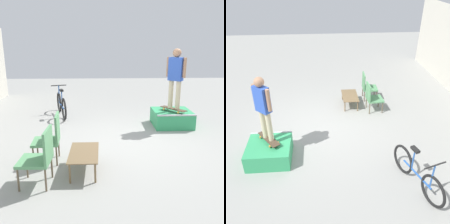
{
  "view_description": "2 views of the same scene",
  "coord_description": "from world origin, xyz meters",
  "views": [
    {
      "loc": [
        -5.66,
        0.71,
        2.3
      ],
      "look_at": [
        0.3,
        0.48,
        0.69
      ],
      "focal_mm": 40.0,
      "sensor_mm": 36.0,
      "label": 1
    },
    {
      "loc": [
        6.32,
        0.02,
        4.33
      ],
      "look_at": [
        0.31,
        0.51,
        0.74
      ],
      "focal_mm": 40.0,
      "sensor_mm": 36.0,
      "label": 2
    }
  ],
  "objects": [
    {
      "name": "coffee_table",
      "position": [
        -1.38,
        1.06,
        0.34
      ],
      "size": [
        0.96,
        0.53,
        0.38
      ],
      "color": "brown",
      "rests_on": "ground_plane"
    },
    {
      "name": "patio_chair_left",
      "position": [
        -1.82,
        1.75,
        0.54
      ],
      "size": [
        0.54,
        0.54,
        0.99
      ],
      "rotation": [
        0.0,
        0.0,
        3.11
      ],
      "color": "brown",
      "rests_on": "ground_plane"
    },
    {
      "name": "person_skater",
      "position": [
        1.14,
        -1.31,
        1.52
      ],
      "size": [
        0.41,
        0.45,
        1.66
      ],
      "rotation": [
        0.0,
        0.0,
        0.85
      ],
      "color": "#C6B793",
      "rests_on": "skateboard_on_ramp"
    },
    {
      "name": "patio_chair_right",
      "position": [
        -0.95,
        1.75,
        0.54
      ],
      "size": [
        0.55,
        0.55,
        0.99
      ],
      "rotation": [
        0.0,
        0.0,
        3.21
      ],
      "color": "brown",
      "rests_on": "ground_plane"
    },
    {
      "name": "skate_ramp_box",
      "position": [
        1.27,
        -1.31,
        0.23
      ],
      "size": [
        1.05,
        1.08,
        0.47
      ],
      "color": "#339E60",
      "rests_on": "ground_plane"
    },
    {
      "name": "skateboard_on_ramp",
      "position": [
        1.14,
        -1.31,
        0.53
      ],
      "size": [
        0.77,
        0.64,
        0.07
      ],
      "rotation": [
        0.0,
        0.0,
        0.64
      ],
      "color": "#473828",
      "rests_on": "skate_ramp_box"
    },
    {
      "name": "ground_plane",
      "position": [
        0.0,
        0.0,
        0.0
      ],
      "size": [
        24.0,
        24.0,
        0.0
      ],
      "primitive_type": "plane",
      "color": "gray"
    },
    {
      "name": "bicycle",
      "position": [
        2.46,
        2.08,
        0.37
      ],
      "size": [
        1.68,
        0.67,
        0.97
      ],
      "rotation": [
        0.0,
        0.0,
        0.3
      ],
      "color": "black",
      "rests_on": "ground_plane"
    }
  ]
}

